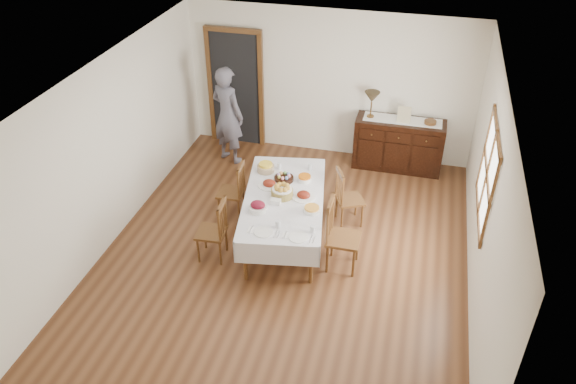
% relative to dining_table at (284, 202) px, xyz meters
% --- Properties ---
extents(ground, '(6.00, 6.00, 0.00)m').
position_rel_dining_table_xyz_m(ground, '(0.11, -0.29, -0.65)').
color(ground, brown).
extents(room_shell, '(5.02, 6.02, 2.65)m').
position_rel_dining_table_xyz_m(room_shell, '(-0.04, 0.14, 0.99)').
color(room_shell, white).
rests_on(room_shell, ground).
extents(dining_table, '(1.44, 2.30, 0.74)m').
position_rel_dining_table_xyz_m(dining_table, '(0.00, 0.00, 0.00)').
color(dining_table, silver).
rests_on(dining_table, ground).
extents(chair_left_near, '(0.42, 0.42, 0.93)m').
position_rel_dining_table_xyz_m(chair_left_near, '(-0.81, -0.63, -0.18)').
color(chair_left_near, '#583518').
rests_on(chair_left_near, ground).
extents(chair_left_far, '(0.41, 0.41, 0.92)m').
position_rel_dining_table_xyz_m(chair_left_far, '(-0.88, 0.37, -0.19)').
color(chair_left_far, '#583518').
rests_on(chair_left_far, ground).
extents(chair_right_near, '(0.44, 0.44, 1.05)m').
position_rel_dining_table_xyz_m(chair_right_near, '(0.87, -0.39, -0.12)').
color(chair_right_near, '#583518').
rests_on(chair_right_near, ground).
extents(chair_right_far, '(0.51, 0.51, 0.92)m').
position_rel_dining_table_xyz_m(chair_right_far, '(0.81, 0.61, -0.18)').
color(chair_right_far, '#583518').
rests_on(chair_right_far, ground).
extents(sideboard, '(1.50, 0.54, 0.90)m').
position_rel_dining_table_xyz_m(sideboard, '(1.40, 2.43, -0.20)').
color(sideboard, black).
rests_on(sideboard, ground).
extents(person, '(0.68, 0.57, 1.86)m').
position_rel_dining_table_xyz_m(person, '(-1.52, 1.98, 0.28)').
color(person, slate).
rests_on(person, ground).
extents(bread_basket, '(0.31, 0.31, 0.19)m').
position_rel_dining_table_xyz_m(bread_basket, '(-0.02, -0.00, 0.17)').
color(bread_basket, olive).
rests_on(bread_basket, dining_table).
extents(egg_basket, '(0.28, 0.28, 0.11)m').
position_rel_dining_table_xyz_m(egg_basket, '(-0.11, 0.40, 0.13)').
color(egg_basket, black).
rests_on(egg_basket, dining_table).
extents(ham_platter_a, '(0.32, 0.32, 0.11)m').
position_rel_dining_table_xyz_m(ham_platter_a, '(-0.27, 0.21, 0.12)').
color(ham_platter_a, white).
rests_on(ham_platter_a, dining_table).
extents(ham_platter_b, '(0.33, 0.33, 0.11)m').
position_rel_dining_table_xyz_m(ham_platter_b, '(0.27, 0.05, 0.12)').
color(ham_platter_b, white).
rests_on(ham_platter_b, dining_table).
extents(beet_bowl, '(0.24, 0.24, 0.15)m').
position_rel_dining_table_xyz_m(beet_bowl, '(-0.25, -0.41, 0.15)').
color(beet_bowl, white).
rests_on(beet_bowl, dining_table).
extents(carrot_bowl, '(0.20, 0.20, 0.09)m').
position_rel_dining_table_xyz_m(carrot_bowl, '(0.19, 0.47, 0.13)').
color(carrot_bowl, white).
rests_on(carrot_bowl, dining_table).
extents(pineapple_bowl, '(0.26, 0.26, 0.13)m').
position_rel_dining_table_xyz_m(pineapple_bowl, '(-0.43, 0.58, 0.15)').
color(pineapple_bowl, tan).
rests_on(pineapple_bowl, dining_table).
extents(casserole_dish, '(0.23, 0.23, 0.07)m').
position_rel_dining_table_xyz_m(casserole_dish, '(0.45, -0.25, 0.12)').
color(casserole_dish, white).
rests_on(casserole_dish, dining_table).
extents(butter_dish, '(0.15, 0.11, 0.07)m').
position_rel_dining_table_xyz_m(butter_dish, '(-0.07, -0.20, 0.12)').
color(butter_dish, white).
rests_on(butter_dish, dining_table).
extents(setting_left, '(0.44, 0.31, 0.10)m').
position_rel_dining_table_xyz_m(setting_left, '(-0.00, -0.80, 0.11)').
color(setting_left, white).
rests_on(setting_left, dining_table).
extents(setting_right, '(0.44, 0.31, 0.10)m').
position_rel_dining_table_xyz_m(setting_right, '(0.45, -0.79, 0.11)').
color(setting_right, white).
rests_on(setting_right, dining_table).
extents(glass_far_a, '(0.06, 0.06, 0.10)m').
position_rel_dining_table_xyz_m(glass_far_a, '(-0.25, 0.69, 0.14)').
color(glass_far_a, silver).
rests_on(glass_far_a, dining_table).
extents(glass_far_b, '(0.07, 0.07, 0.11)m').
position_rel_dining_table_xyz_m(glass_far_b, '(0.20, 0.79, 0.14)').
color(glass_far_b, silver).
rests_on(glass_far_b, dining_table).
extents(runner, '(1.30, 0.35, 0.01)m').
position_rel_dining_table_xyz_m(runner, '(1.42, 2.46, 0.26)').
color(runner, white).
rests_on(runner, sideboard).
extents(table_lamp, '(0.26, 0.26, 0.46)m').
position_rel_dining_table_xyz_m(table_lamp, '(0.88, 2.45, 0.61)').
color(table_lamp, brown).
rests_on(table_lamp, sideboard).
extents(picture_frame, '(0.22, 0.08, 0.28)m').
position_rel_dining_table_xyz_m(picture_frame, '(1.43, 2.38, 0.39)').
color(picture_frame, '#BFB48B').
rests_on(picture_frame, sideboard).
extents(deco_bowl, '(0.20, 0.20, 0.06)m').
position_rel_dining_table_xyz_m(deco_bowl, '(1.87, 2.43, 0.28)').
color(deco_bowl, '#583518').
rests_on(deco_bowl, sideboard).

